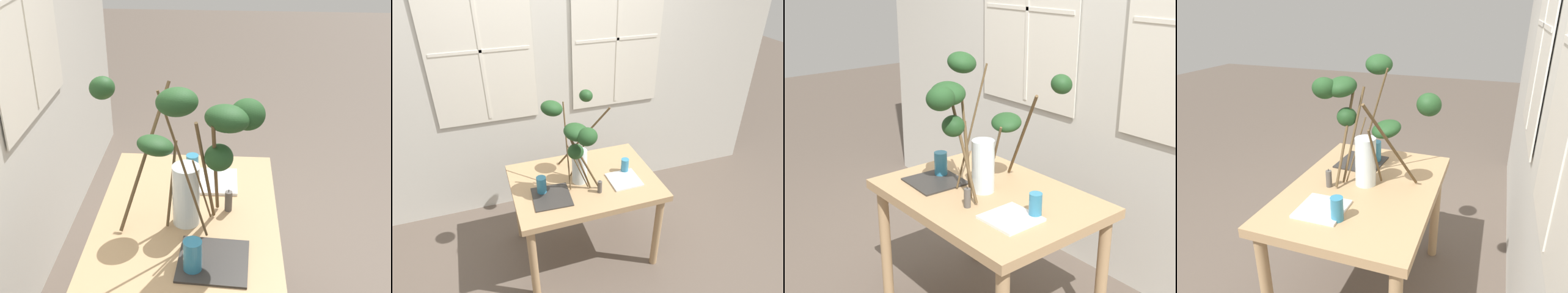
{
  "view_description": "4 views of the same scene",
  "coord_description": "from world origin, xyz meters",
  "views": [
    {
      "loc": [
        -1.84,
        -0.15,
        2.07
      ],
      "look_at": [
        -0.03,
        -0.04,
        1.11
      ],
      "focal_mm": 47.39,
      "sensor_mm": 36.0,
      "label": 1
    },
    {
      "loc": [
        -0.68,
        -2.08,
        2.38
      ],
      "look_at": [
        0.04,
        0.03,
        1.02
      ],
      "focal_mm": 32.3,
      "sensor_mm": 36.0,
      "label": 2
    },
    {
      "loc": [
        1.87,
        -1.58,
        1.86
      ],
      "look_at": [
        -0.1,
        0.03,
        0.96
      ],
      "focal_mm": 48.44,
      "sensor_mm": 36.0,
      "label": 3
    },
    {
      "loc": [
        1.6,
        0.63,
        1.69
      ],
      "look_at": [
        0.0,
        0.05,
        0.99
      ],
      "focal_mm": 32.39,
      "sensor_mm": 36.0,
      "label": 4
    }
  ],
  "objects": [
    {
      "name": "ground",
      "position": [
        0.0,
        0.0,
        0.0
      ],
      "size": [
        14.0,
        14.0,
        0.0
      ],
      "primitive_type": "plane",
      "color": "brown"
    },
    {
      "name": "drinking_glass_blue_right",
      "position": [
        0.34,
        0.0,
        0.8
      ],
      "size": [
        0.06,
        0.06,
        0.12
      ],
      "primitive_type": "cylinder",
      "color": "teal",
      "rests_on": "dining_table"
    },
    {
      "name": "pillar_candle",
      "position": [
        0.06,
        -0.18,
        0.79
      ],
      "size": [
        0.03,
        0.03,
        0.11
      ],
      "color": "#514C47",
      "rests_on": "dining_table"
    },
    {
      "name": "vase_with_branches",
      "position": [
        -0.07,
        -0.03,
        1.13
      ],
      "size": [
        0.55,
        0.75,
        0.71
      ],
      "color": "silver",
      "rests_on": "dining_table"
    },
    {
      "name": "dining_table",
      "position": [
        0.0,
        0.0,
        0.65
      ],
      "size": [
        1.11,
        0.79,
        0.74
      ],
      "color": "tan",
      "rests_on": "ground"
    },
    {
      "name": "drinking_glass_blue_left",
      "position": [
        -0.34,
        -0.05,
        0.81
      ],
      "size": [
        0.07,
        0.07,
        0.14
      ],
      "primitive_type": "cylinder",
      "color": "teal",
      "rests_on": "dining_table"
    },
    {
      "name": "plate_square_right",
      "position": [
        0.29,
        -0.11,
        0.75
      ],
      "size": [
        0.23,
        0.23,
        0.01
      ],
      "primitive_type": "cube",
      "rotation": [
        0.0,
        0.0,
        0.01
      ],
      "color": "white",
      "rests_on": "dining_table"
    },
    {
      "name": "plate_square_left",
      "position": [
        -0.29,
        -0.12,
        0.75
      ],
      "size": [
        0.28,
        0.28,
        0.01
      ],
      "primitive_type": "cube",
      "rotation": [
        0.0,
        0.0,
        -0.06
      ],
      "color": "#2D2B28",
      "rests_on": "dining_table"
    }
  ]
}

